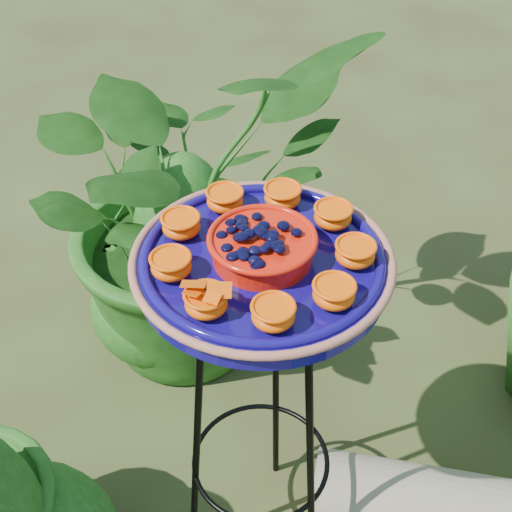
{
  "coord_description": "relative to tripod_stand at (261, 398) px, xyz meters",
  "views": [
    {
      "loc": [
        0.13,
        -0.79,
        1.56
      ],
      "look_at": [
        -0.13,
        -0.0,
        0.85
      ],
      "focal_mm": 50.0,
      "sensor_mm": 36.0,
      "label": 1
    }
  ],
  "objects": [
    {
      "name": "tripod_stand",
      "position": [
        0.0,
        0.0,
        0.0
      ],
      "size": [
        0.31,
        0.32,
        0.79
      ],
      "rotation": [
        0.0,
        0.0,
        0.07
      ],
      "color": "black",
      "rests_on": "ground"
    },
    {
      "name": "driftwood_log",
      "position": [
        0.39,
        0.11,
        -0.38
      ],
      "size": [
        0.59,
        0.26,
        0.19
      ],
      "primitive_type": "cylinder",
      "rotation": [
        0.0,
        1.57,
        0.13
      ],
      "color": "gray",
      "rests_on": "ground"
    },
    {
      "name": "feeder_dish",
      "position": [
        -0.0,
        -0.0,
        0.35
      ],
      "size": [
        0.43,
        0.43,
        0.09
      ],
      "rotation": [
        0.0,
        0.0,
        0.07
      ],
      "color": "#10085F",
      "rests_on": "tripod_stand"
    },
    {
      "name": "shrub_back_left",
      "position": [
        -0.39,
        0.55,
        -0.01
      ],
      "size": [
        1.08,
        1.11,
        0.95
      ],
      "primitive_type": "imported",
      "rotation": [
        0.0,
        0.0,
        1.01
      ],
      "color": "#1A4312",
      "rests_on": "ground"
    }
  ]
}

